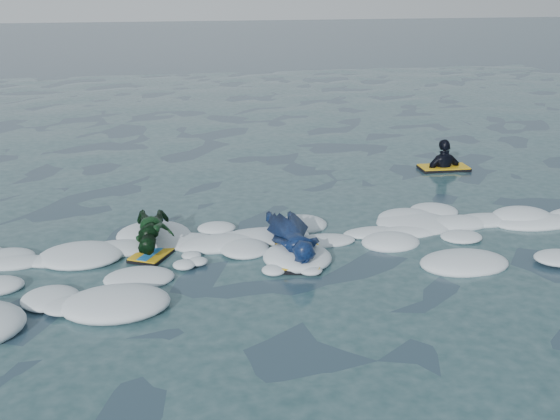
{
  "coord_description": "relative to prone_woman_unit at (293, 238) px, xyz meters",
  "views": [
    {
      "loc": [
        -2.25,
        -7.83,
        3.61
      ],
      "look_at": [
        -0.22,
        1.6,
        0.45
      ],
      "focal_mm": 45.0,
      "sensor_mm": 36.0,
      "label": 1
    }
  ],
  "objects": [
    {
      "name": "ground",
      "position": [
        0.16,
        -1.01,
        -0.23
      ],
      "size": [
        120.0,
        120.0,
        0.0
      ],
      "primitive_type": "plane",
      "color": "#18263A",
      "rests_on": "ground"
    },
    {
      "name": "prone_child_unit",
      "position": [
        -1.88,
        0.52,
        0.01
      ],
      "size": [
        0.8,
        1.31,
        0.48
      ],
      "rotation": [
        0.0,
        0.0,
        1.04
      ],
      "color": "black",
      "rests_on": "ground"
    },
    {
      "name": "waiting_rider_unit",
      "position": [
        3.98,
        3.76,
        -0.33
      ],
      "size": [
        1.02,
        0.61,
        1.47
      ],
      "rotation": [
        0.0,
        0.0,
        -0.07
      ],
      "color": "black",
      "rests_on": "ground"
    },
    {
      "name": "foam_band",
      "position": [
        0.16,
        0.02,
        -0.23
      ],
      "size": [
        12.0,
        3.1,
        0.3
      ],
      "primitive_type": null,
      "color": "silver",
      "rests_on": "ground"
    },
    {
      "name": "prone_woman_unit",
      "position": [
        0.0,
        0.0,
        0.0
      ],
      "size": [
        0.88,
        1.74,
        0.45
      ],
      "rotation": [
        0.0,
        0.0,
        1.33
      ],
      "color": "black",
      "rests_on": "ground"
    }
  ]
}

